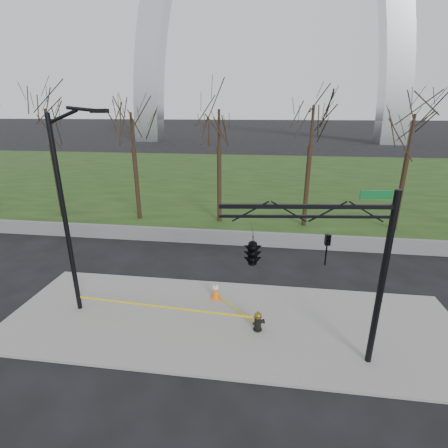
# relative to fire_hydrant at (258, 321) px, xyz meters

# --- Properties ---
(ground) EXTENTS (500.00, 500.00, 0.00)m
(ground) POSITION_rel_fire_hydrant_xyz_m (-1.15, 0.44, -0.48)
(ground) COLOR black
(ground) RESTS_ON ground
(sidewalk) EXTENTS (18.00, 6.00, 0.10)m
(sidewalk) POSITION_rel_fire_hydrant_xyz_m (-1.15, 0.44, -0.43)
(sidewalk) COLOR gray
(sidewalk) RESTS_ON ground
(grass_strip) EXTENTS (120.00, 40.00, 0.06)m
(grass_strip) POSITION_rel_fire_hydrant_xyz_m (-1.15, 30.44, -0.45)
(grass_strip) COLOR #1E3312
(grass_strip) RESTS_ON ground
(guardrail) EXTENTS (60.00, 0.30, 0.90)m
(guardrail) POSITION_rel_fire_hydrant_xyz_m (-1.15, 8.44, -0.03)
(guardrail) COLOR #59595B
(guardrail) RESTS_ON ground
(tree_row) EXTENTS (47.80, 4.00, 8.90)m
(tree_row) POSITION_rel_fire_hydrant_xyz_m (-0.25, 12.44, 3.97)
(tree_row) COLOR black
(tree_row) RESTS_ON ground
(fire_hydrant) EXTENTS (0.51, 0.36, 0.82)m
(fire_hydrant) POSITION_rel_fire_hydrant_xyz_m (0.00, 0.00, 0.00)
(fire_hydrant) COLOR black
(fire_hydrant) RESTS_ON sidewalk
(traffic_cone) EXTENTS (0.51, 0.51, 0.79)m
(traffic_cone) POSITION_rel_fire_hydrant_xyz_m (-1.94, 1.98, 0.02)
(traffic_cone) COLOR #FF650D
(traffic_cone) RESTS_ON sidewalk
(street_light) EXTENTS (2.39, 0.33, 8.21)m
(street_light) POSITION_rel_fire_hydrant_xyz_m (-7.34, 0.45, 4.22)
(street_light) COLOR black
(street_light) RESTS_ON ground
(traffic_signal_mast) EXTENTS (5.07, 2.53, 6.00)m
(traffic_signal_mast) POSITION_rel_fire_hydrant_xyz_m (0.53, -1.51, 3.67)
(traffic_signal_mast) COLOR black
(traffic_signal_mast) RESTS_ON ground
(caution_tape) EXTENTS (7.56, 1.99, 0.42)m
(caution_tape) POSITION_rel_fire_hydrant_xyz_m (-3.03, 0.43, 0.07)
(caution_tape) COLOR #DCBA0B
(caution_tape) RESTS_ON ground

